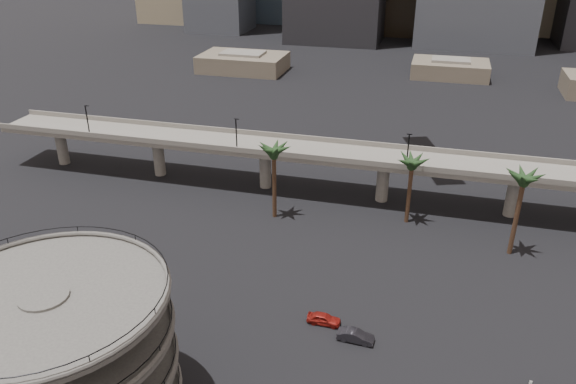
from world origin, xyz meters
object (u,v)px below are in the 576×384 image
(parking_ramp, at_px, (56,352))
(car_a, at_px, (324,319))
(overpass, at_px, (323,157))
(car_b, at_px, (356,336))

(parking_ramp, bearing_deg, car_a, 46.85)
(parking_ramp, xyz_separation_m, overpass, (13.00, 59.00, -2.50))
(parking_ramp, relative_size, car_b, 4.95)
(overpass, relative_size, car_a, 30.40)
(parking_ramp, relative_size, car_a, 5.19)
(parking_ramp, distance_m, car_b, 33.61)
(overpass, xyz_separation_m, car_b, (12.32, -38.86, -6.60))
(overpass, height_order, car_a, overpass)
(car_a, height_order, car_b, car_b)
(parking_ramp, relative_size, overpass, 0.17)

